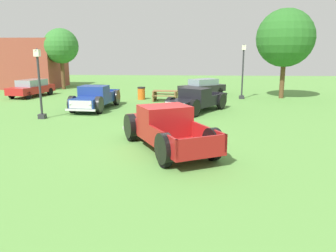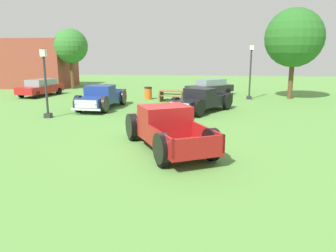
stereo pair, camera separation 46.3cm
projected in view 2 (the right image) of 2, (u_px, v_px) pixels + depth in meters
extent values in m
plane|color=#5B9342|center=(162.00, 146.00, 12.93)|extent=(80.00, 80.00, 0.00)
cube|color=maroon|center=(152.00, 122.00, 13.99)|extent=(2.15, 2.14, 0.58)
cube|color=silver|center=(146.00, 119.00, 14.73)|extent=(1.31, 0.72, 0.49)
sphere|color=silver|center=(132.00, 119.00, 14.48)|extent=(0.21, 0.21, 0.21)
sphere|color=silver|center=(160.00, 117.00, 14.93)|extent=(0.21, 0.21, 0.21)
cube|color=maroon|center=(165.00, 122.00, 12.59)|extent=(2.19, 2.02, 1.21)
cube|color=#8C9EA8|center=(159.00, 112.00, 13.11)|extent=(1.37, 0.74, 0.53)
cube|color=maroon|center=(184.00, 148.00, 11.08)|extent=(2.58, 2.77, 0.11)
cube|color=maroon|center=(160.00, 141.00, 10.71)|extent=(1.09, 2.00, 0.58)
cube|color=maroon|center=(207.00, 136.00, 11.30)|extent=(1.09, 2.00, 0.58)
cube|color=maroon|center=(199.00, 146.00, 10.04)|extent=(1.60, 0.88, 0.58)
cylinder|color=black|center=(132.00, 131.00, 13.74)|extent=(0.57, 0.82, 0.80)
cylinder|color=#B7B7BC|center=(132.00, 131.00, 13.74)|extent=(0.37, 0.40, 0.32)
cylinder|color=black|center=(132.00, 126.00, 13.70)|extent=(0.73, 1.03, 1.01)
cylinder|color=black|center=(172.00, 127.00, 14.37)|extent=(0.57, 0.82, 0.80)
cylinder|color=#B7B7BC|center=(172.00, 127.00, 14.38)|extent=(0.37, 0.40, 0.32)
cylinder|color=black|center=(172.00, 123.00, 14.33)|extent=(0.73, 1.03, 1.01)
cylinder|color=black|center=(162.00, 155.00, 10.53)|extent=(0.57, 0.82, 0.80)
cylinder|color=#B7B7BC|center=(162.00, 155.00, 10.53)|extent=(0.37, 0.40, 0.32)
cylinder|color=black|center=(162.00, 149.00, 10.49)|extent=(0.73, 1.03, 1.01)
cylinder|color=black|center=(212.00, 149.00, 11.17)|extent=(0.57, 0.82, 0.80)
cylinder|color=#B7B7BC|center=(212.00, 149.00, 11.17)|extent=(0.37, 0.40, 0.32)
cylinder|color=black|center=(212.00, 143.00, 11.12)|extent=(0.73, 1.03, 1.01)
cube|color=silver|center=(146.00, 126.00, 14.84)|extent=(1.75, 0.98, 0.13)
cube|color=black|center=(187.00, 105.00, 18.96)|extent=(2.00, 2.00, 0.53)
cube|color=silver|center=(179.00, 107.00, 18.40)|extent=(1.14, 0.75, 0.44)
sphere|color=silver|center=(188.00, 107.00, 18.05)|extent=(0.19, 0.19, 0.19)
sphere|color=silver|center=(171.00, 105.00, 18.76)|extent=(0.19, 0.19, 0.19)
cube|color=black|center=(200.00, 97.00, 19.93)|extent=(2.02, 1.91, 1.10)
cube|color=#8C9EA8|center=(195.00, 94.00, 19.43)|extent=(1.19, 0.77, 0.49)
cube|color=black|center=(214.00, 103.00, 21.29)|extent=(2.43, 2.56, 0.10)
cube|color=black|center=(225.00, 99.00, 20.77)|extent=(1.14, 1.75, 0.53)
cube|color=black|center=(204.00, 97.00, 21.69)|extent=(1.14, 1.75, 0.53)
cube|color=black|center=(222.00, 96.00, 21.97)|extent=(1.40, 0.92, 0.53)
cylinder|color=black|center=(199.00, 111.00, 18.53)|extent=(0.57, 0.73, 0.73)
cylinder|color=#B7B7BC|center=(199.00, 111.00, 18.53)|extent=(0.35, 0.37, 0.29)
cylinder|color=black|center=(199.00, 108.00, 18.49)|extent=(0.72, 0.92, 0.92)
cylinder|color=black|center=(176.00, 108.00, 19.51)|extent=(0.57, 0.73, 0.73)
cylinder|color=#B7B7BC|center=(175.00, 108.00, 19.51)|extent=(0.35, 0.37, 0.29)
cylinder|color=black|center=(176.00, 105.00, 19.47)|extent=(0.72, 0.92, 0.92)
cylinder|color=black|center=(227.00, 104.00, 21.00)|extent=(0.57, 0.73, 0.73)
cylinder|color=#B7B7BC|center=(227.00, 104.00, 21.00)|extent=(0.35, 0.37, 0.29)
cylinder|color=black|center=(227.00, 101.00, 20.96)|extent=(0.72, 0.92, 0.92)
cylinder|color=black|center=(205.00, 102.00, 21.98)|extent=(0.57, 0.73, 0.73)
cylinder|color=#B7B7BC|center=(205.00, 102.00, 21.98)|extent=(0.35, 0.37, 0.29)
cylinder|color=black|center=(205.00, 99.00, 21.94)|extent=(0.72, 0.92, 0.92)
cube|color=silver|center=(179.00, 112.00, 18.43)|extent=(1.53, 1.02, 0.12)
cube|color=navy|center=(91.00, 102.00, 19.89)|extent=(1.63, 1.61, 0.54)
cube|color=silver|center=(86.00, 104.00, 19.17)|extent=(1.34, 0.19, 0.45)
sphere|color=silver|center=(96.00, 104.00, 19.07)|extent=(0.20, 0.20, 0.20)
sphere|color=silver|center=(76.00, 103.00, 19.30)|extent=(0.20, 0.20, 0.20)
cube|color=navy|center=(100.00, 94.00, 21.15)|extent=(1.76, 1.43, 1.13)
cube|color=#8C9EA8|center=(96.00, 92.00, 20.52)|extent=(1.42, 0.18, 0.50)
cube|color=navy|center=(110.00, 99.00, 22.86)|extent=(1.83, 2.21, 0.10)
cube|color=navy|center=(121.00, 95.00, 22.64)|extent=(0.28, 2.06, 0.54)
cube|color=navy|center=(99.00, 94.00, 22.94)|extent=(0.28, 2.06, 0.54)
cube|color=navy|center=(115.00, 93.00, 23.74)|extent=(1.64, 0.24, 0.54)
cylinder|color=black|center=(105.00, 107.00, 19.79)|extent=(0.29, 0.76, 0.75)
cylinder|color=#B7B7BC|center=(105.00, 107.00, 19.79)|extent=(0.26, 0.32, 0.30)
cylinder|color=black|center=(104.00, 104.00, 19.75)|extent=(0.36, 0.97, 0.94)
cylinder|color=black|center=(79.00, 106.00, 20.11)|extent=(0.29, 0.76, 0.75)
cylinder|color=#B7B7BC|center=(78.00, 106.00, 20.12)|extent=(0.26, 0.32, 0.30)
cylinder|color=black|center=(78.00, 103.00, 20.07)|extent=(0.36, 0.97, 0.94)
cylinder|color=black|center=(123.00, 100.00, 22.94)|extent=(0.29, 0.76, 0.75)
cylinder|color=#B7B7BC|center=(123.00, 100.00, 22.94)|extent=(0.26, 0.32, 0.30)
cylinder|color=black|center=(123.00, 97.00, 22.90)|extent=(0.36, 0.97, 0.94)
cylinder|color=black|center=(100.00, 99.00, 23.26)|extent=(0.29, 0.76, 0.75)
cylinder|color=#B7B7BC|center=(100.00, 99.00, 23.27)|extent=(0.26, 0.32, 0.30)
cylinder|color=black|center=(100.00, 96.00, 23.22)|extent=(0.36, 0.97, 0.94)
cube|color=silver|center=(86.00, 109.00, 19.20)|extent=(1.79, 0.27, 0.12)
cube|color=#B21E1E|center=(41.00, 89.00, 27.54)|extent=(2.49, 4.37, 0.56)
cube|color=#7F939E|center=(41.00, 82.00, 27.56)|extent=(1.86, 2.55, 0.51)
cylinder|color=black|center=(37.00, 95.00, 26.08)|extent=(0.31, 0.62, 0.60)
cylinder|color=black|center=(21.00, 94.00, 26.53)|extent=(0.31, 0.62, 0.60)
cylinder|color=black|center=(59.00, 91.00, 28.68)|extent=(0.31, 0.62, 0.60)
cylinder|color=black|center=(44.00, 90.00, 29.13)|extent=(0.31, 0.62, 0.60)
cube|color=black|center=(210.00, 89.00, 28.02)|extent=(4.11, 3.89, 0.55)
cube|color=#7F939E|center=(211.00, 82.00, 27.98)|extent=(2.61, 2.52, 0.50)
cylinder|color=black|center=(203.00, 94.00, 26.73)|extent=(0.56, 0.52, 0.59)
cylinder|color=black|center=(191.00, 92.00, 27.89)|extent=(0.56, 0.52, 0.59)
cylinder|color=black|center=(228.00, 92.00, 28.27)|extent=(0.56, 0.52, 0.59)
cylinder|color=black|center=(216.00, 90.00, 29.43)|extent=(0.56, 0.52, 0.59)
cube|color=#2D2D33|center=(249.00, 98.00, 25.79)|extent=(0.36, 0.36, 0.25)
cylinder|color=#2D2D33|center=(250.00, 73.00, 25.39)|extent=(0.12, 0.12, 3.46)
cube|color=#F2EACC|center=(252.00, 47.00, 24.97)|extent=(0.28, 0.28, 0.36)
cone|color=#2D2D33|center=(252.00, 45.00, 24.93)|extent=(0.32, 0.32, 0.14)
cube|color=#2D2D33|center=(48.00, 115.00, 18.55)|extent=(0.36, 0.36, 0.25)
cylinder|color=#2D2D33|center=(46.00, 85.00, 18.18)|extent=(0.12, 0.12, 3.08)
cube|color=#F2EACC|center=(43.00, 53.00, 17.81)|extent=(0.28, 0.28, 0.36)
cone|color=#2D2D33|center=(43.00, 49.00, 17.77)|extent=(0.32, 0.32, 0.14)
cube|color=olive|center=(172.00, 91.00, 24.69)|extent=(1.86, 0.95, 0.06)
cube|color=olive|center=(170.00, 96.00, 24.18)|extent=(1.82, 0.43, 0.05)
cube|color=olive|center=(173.00, 94.00, 25.33)|extent=(1.82, 0.43, 0.05)
cube|color=olive|center=(161.00, 96.00, 24.92)|extent=(0.20, 1.40, 0.75)
cube|color=olive|center=(183.00, 96.00, 24.62)|extent=(0.20, 1.40, 0.75)
cylinder|color=orange|center=(148.00, 94.00, 25.66)|extent=(0.56, 0.56, 0.85)
cylinder|color=black|center=(148.00, 88.00, 25.55)|extent=(0.59, 0.59, 0.10)
cylinder|color=brown|center=(291.00, 80.00, 25.77)|extent=(0.36, 0.36, 2.96)
sphere|color=#286623|center=(294.00, 38.00, 25.10)|extent=(4.38, 4.38, 4.38)
cylinder|color=brown|center=(72.00, 74.00, 32.81)|extent=(0.36, 0.36, 2.88)
sphere|color=#33752D|center=(70.00, 46.00, 32.24)|extent=(3.29, 3.29, 3.29)
cube|color=brown|center=(33.00, 63.00, 34.62)|extent=(7.62, 5.47, 4.84)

